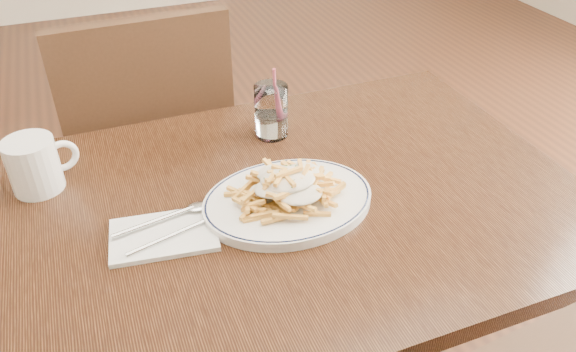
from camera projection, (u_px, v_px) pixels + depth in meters
name	position (u px, v px, depth m)	size (l,w,h in m)	color
table	(280.00, 229.00, 1.15)	(1.20, 0.80, 0.75)	black
chair_far	(151.00, 146.00, 1.64)	(0.46, 0.46, 0.96)	#321D10
fries_plate	(288.00, 201.00, 1.08)	(0.39, 0.36, 0.02)	white
loaded_fries	(288.00, 183.00, 1.05)	(0.24, 0.22, 0.06)	#EBAE48
napkin	(164.00, 235.00, 1.01)	(0.19, 0.12, 0.01)	white
cutlery	(162.00, 229.00, 1.01)	(0.22, 0.12, 0.01)	silver
water_glass	(271.00, 114.00, 1.27)	(0.08, 0.08, 0.17)	white
coffee_mug	(35.00, 165.00, 1.10)	(0.14, 0.10, 0.11)	white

